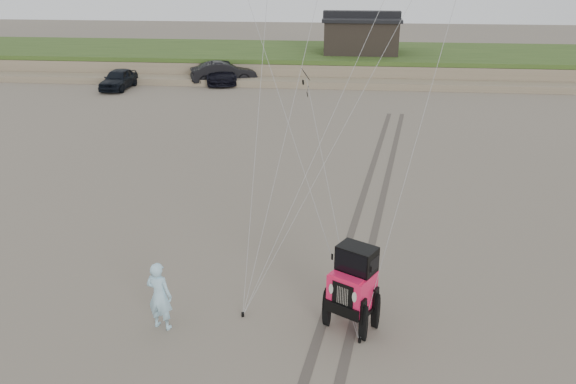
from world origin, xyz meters
name	(u,v)px	position (x,y,z in m)	size (l,w,h in m)	color
ground	(302,329)	(0.00, 0.00, 0.00)	(160.00, 160.00, 0.00)	#6B6054
dune_ridge	(336,61)	(0.00, 37.50, 0.82)	(160.00, 14.25, 1.73)	#7A6B54
cabin	(361,34)	(2.00, 37.00, 3.24)	(6.40, 5.40, 3.35)	black
truck_a	(119,79)	(-16.00, 28.32, 0.74)	(1.74, 4.33, 1.48)	black
truck_b	(224,73)	(-8.63, 31.19, 0.84)	(1.77, 5.07, 1.67)	black
truck_c	(221,72)	(-8.94, 31.69, 0.82)	(2.29, 5.64, 1.64)	black
jeep	(352,297)	(1.25, 0.25, 0.91)	(2.11, 4.89, 1.82)	#FF1C53
man	(160,296)	(-3.62, -0.26, 0.95)	(0.69, 0.45, 1.90)	#96CDE8
stake_main	(243,314)	(-1.62, 0.42, 0.06)	(0.08, 0.08, 0.12)	black
stake_aux	(360,340)	(1.48, -0.39, 0.06)	(0.08, 0.08, 0.12)	black
tire_tracks	(370,208)	(2.00, 8.00, 0.00)	(5.22, 29.74, 0.01)	#4C443D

